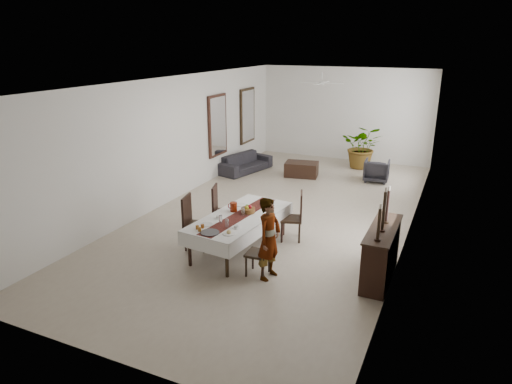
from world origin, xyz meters
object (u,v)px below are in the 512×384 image
Objects in this scene: sofa at (245,163)px; dining_table_top at (240,217)px; woman at (269,239)px; sideboard_body at (381,254)px; red_pitcher at (234,207)px.

dining_table_top is at bearing -140.62° from sofa.
woman is 0.96× the size of sideboard_body.
red_pitcher is (-0.22, 0.17, 0.13)m from dining_table_top.
sofa is (-2.43, 5.31, -0.41)m from dining_table_top.
red_pitcher reaches higher than dining_table_top.
woman is at bearing -33.85° from dining_table_top.
woman reaches higher than sofa.
red_pitcher is at bearing 61.00° from woman.
red_pitcher is 1.57m from woman.
woman is at bearing -156.36° from sideboard_body.
dining_table_top reaches higher than sofa.
red_pitcher is at bearing -141.97° from sofa.
sideboard_body reaches higher than red_pitcher.
woman is 2.00m from sideboard_body.
dining_table_top is at bearing 179.31° from sideboard_body.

